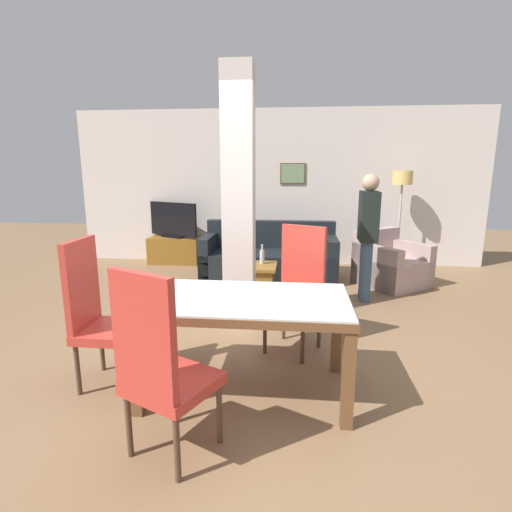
# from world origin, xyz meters

# --- Properties ---
(ground_plane) EXTENTS (18.00, 18.00, 0.00)m
(ground_plane) POSITION_xyz_m (0.00, 0.00, 0.00)
(ground_plane) COLOR brown
(back_wall) EXTENTS (7.20, 0.09, 2.70)m
(back_wall) POSITION_xyz_m (0.00, 4.39, 1.35)
(back_wall) COLOR silver
(back_wall) RESTS_ON ground_plane
(divider_pillar) EXTENTS (0.32, 0.29, 2.70)m
(divider_pillar) POSITION_xyz_m (-0.24, 1.34, 1.35)
(divider_pillar) COLOR silver
(divider_pillar) RESTS_ON ground_plane
(dining_table) EXTENTS (1.53, 0.87, 0.76)m
(dining_table) POSITION_xyz_m (0.00, 0.00, 0.59)
(dining_table) COLOR brown
(dining_table) RESTS_ON ground_plane
(dining_chair_far_right) EXTENTS (0.61, 0.61, 1.17)m
(dining_chair_far_right) POSITION_xyz_m (0.39, 0.82, 0.61)
(dining_chair_far_right) COLOR #C2382D
(dining_chair_far_right) RESTS_ON ground_plane
(dining_chair_head_left) EXTENTS (0.46, 0.46, 1.17)m
(dining_chair_head_left) POSITION_xyz_m (-1.16, 0.00, 0.61)
(dining_chair_head_left) COLOR #BE382E
(dining_chair_head_left) RESTS_ON ground_plane
(dining_chair_near_left) EXTENTS (0.62, 0.62, 1.17)m
(dining_chair_near_left) POSITION_xyz_m (-0.39, -0.79, 0.61)
(dining_chair_near_left) COLOR #BE342B
(dining_chair_near_left) RESTS_ON ground_plane
(sofa) EXTENTS (2.07, 0.89, 0.86)m
(sofa) POSITION_xyz_m (-0.05, 3.34, 0.29)
(sofa) COLOR black
(sofa) RESTS_ON ground_plane
(armchair) EXTENTS (1.16, 1.17, 0.80)m
(armchair) POSITION_xyz_m (1.75, 3.09, 0.28)
(armchair) COLOR #B29590
(armchair) RESTS_ON ground_plane
(coffee_table) EXTENTS (0.57, 0.54, 0.42)m
(coffee_table) POSITION_xyz_m (-0.18, 2.38, 0.22)
(coffee_table) COLOR #8F5F27
(coffee_table) RESTS_ON ground_plane
(bottle) EXTENTS (0.07, 0.07, 0.27)m
(bottle) POSITION_xyz_m (-0.09, 2.46, 0.52)
(bottle) COLOR #B2B7BC
(bottle) RESTS_ON coffee_table
(tv_stand) EXTENTS (0.91, 0.40, 0.47)m
(tv_stand) POSITION_xyz_m (-1.83, 4.11, 0.24)
(tv_stand) COLOR brown
(tv_stand) RESTS_ON ground_plane
(tv_screen) EXTENTS (0.96, 0.48, 0.63)m
(tv_screen) POSITION_xyz_m (-1.83, 4.11, 0.78)
(tv_screen) COLOR black
(tv_screen) RESTS_ON tv_stand
(floor_lamp) EXTENTS (0.31, 0.31, 1.65)m
(floor_lamp) POSITION_xyz_m (2.06, 4.00, 1.38)
(floor_lamp) COLOR #B7B7BC
(floor_lamp) RESTS_ON ground_plane
(standing_person) EXTENTS (0.23, 0.39, 1.62)m
(standing_person) POSITION_xyz_m (1.26, 2.34, 0.93)
(standing_person) COLOR #38526C
(standing_person) RESTS_ON ground_plane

